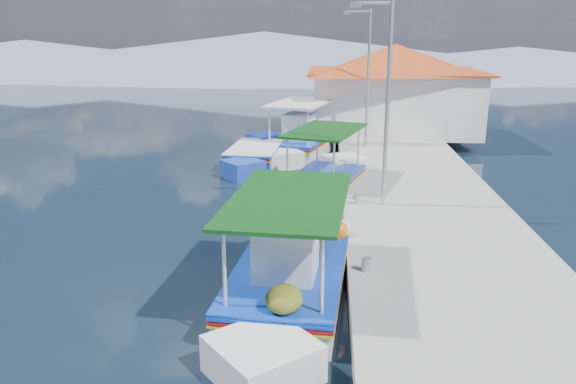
{
  "coord_description": "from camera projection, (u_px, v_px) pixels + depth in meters",
  "views": [
    {
      "loc": [
        2.91,
        -14.81,
        5.7
      ],
      "look_at": [
        1.82,
        0.41,
        1.3
      ],
      "focal_mm": 35.69,
      "sensor_mm": 36.0,
      "label": 1
    }
  ],
  "objects": [
    {
      "name": "caique_blue_hull",
      "position": [
        255.0,
        157.0,
        24.69
      ],
      "size": [
        2.3,
        6.68,
        1.19
      ],
      "rotation": [
        0.0,
        0.0,
        0.08
      ],
      "color": "#1D3EAE",
      "rests_on": "ground"
    },
    {
      "name": "caique_green_canopy",
      "position": [
        324.0,
        183.0,
        20.26
      ],
      "size": [
        3.35,
        6.59,
        2.58
      ],
      "rotation": [
        0.0,
        0.0,
        0.3
      ],
      "color": "silver",
      "rests_on": "ground"
    },
    {
      "name": "bollards",
      "position": [
        352.0,
        173.0,
        20.56
      ],
      "size": [
        0.2,
        17.2,
        0.3
      ],
      "color": "#A5A8AD",
      "rests_on": "quay"
    },
    {
      "name": "mountain_ridge",
      "position": [
        360.0,
        59.0,
        68.62
      ],
      "size": [
        171.4,
        96.0,
        5.5
      ],
      "color": "slate",
      "rests_on": "ground"
    },
    {
      "name": "caique_far",
      "position": [
        301.0,
        143.0,
        26.66
      ],
      "size": [
        3.6,
        7.4,
        2.69
      ],
      "rotation": [
        0.0,
        0.0,
        0.27
      ],
      "color": "silver",
      "rests_on": "ground"
    },
    {
      "name": "lamp_post_near",
      "position": [
        385.0,
        94.0,
        16.51
      ],
      "size": [
        1.21,
        0.14,
        6.0
      ],
      "color": "#A5A8AD",
      "rests_on": "quay"
    },
    {
      "name": "harbor_building",
      "position": [
        394.0,
        87.0,
        29.15
      ],
      "size": [
        10.49,
        10.49,
        4.4
      ],
      "color": "white",
      "rests_on": "quay"
    },
    {
      "name": "ground",
      "position": [
        222.0,
        239.0,
        15.97
      ],
      "size": [
        160.0,
        160.0,
        0.0
      ],
      "primitive_type": "plane",
      "color": "black",
      "rests_on": "ground"
    },
    {
      "name": "quay",
      "position": [
        408.0,
        180.0,
        21.24
      ],
      "size": [
        5.0,
        44.0,
        0.5
      ],
      "primitive_type": "cube",
      "color": "gray",
      "rests_on": "ground"
    },
    {
      "name": "lamp_post_far",
      "position": [
        366.0,
        71.0,
        25.13
      ],
      "size": [
        1.21,
        0.14,
        6.0
      ],
      "color": "#A5A8AD",
      "rests_on": "quay"
    },
    {
      "name": "main_caique",
      "position": [
        289.0,
        278.0,
        12.32
      ],
      "size": [
        2.73,
        7.92,
        2.62
      ],
      "rotation": [
        0.0,
        0.0,
        0.09
      ],
      "color": "silver",
      "rests_on": "ground"
    }
  ]
}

